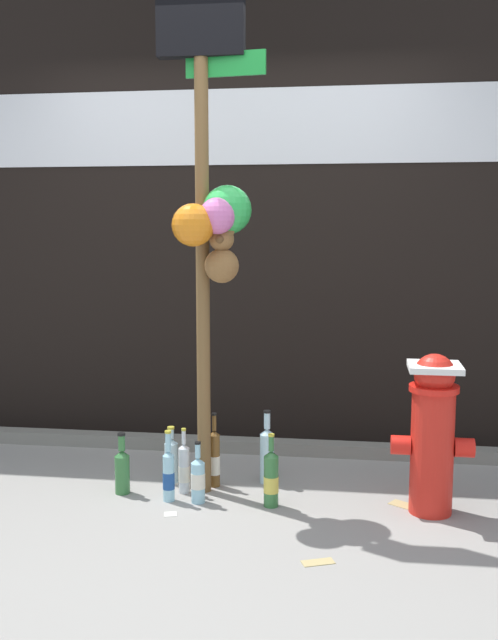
{
  "coord_description": "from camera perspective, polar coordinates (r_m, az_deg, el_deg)",
  "views": [
    {
      "loc": [
        0.73,
        -3.19,
        1.42
      ],
      "look_at": [
        0.22,
        0.47,
        0.94
      ],
      "focal_mm": 40.33,
      "sensor_mm": 36.0,
      "label": 1
    }
  ],
  "objects": [
    {
      "name": "litter_0",
      "position": [
        3.23,
        5.5,
        -18.56
      ],
      "size": [
        0.15,
        0.11,
        0.01
      ],
      "primitive_type": "cube",
      "rotation": [
        0.0,
        0.0,
        0.37
      ],
      "color": "tan",
      "rests_on": "ground_plane"
    },
    {
      "name": "fire_hydrant",
      "position": [
        3.69,
        14.37,
        -8.46
      ],
      "size": [
        0.4,
        0.26,
        0.8
      ],
      "color": "red",
      "rests_on": "ground_plane"
    },
    {
      "name": "bottle_6",
      "position": [
        4.01,
        -2.76,
        -10.95
      ],
      "size": [
        0.06,
        0.06,
        0.41
      ],
      "color": "brown",
      "rests_on": "ground_plane"
    },
    {
      "name": "litter_2",
      "position": [
        3.88,
        12.11,
        -14.11
      ],
      "size": [
        0.15,
        0.14,
        0.01
      ],
      "primitive_type": "cube",
      "rotation": [
        0.0,
        0.0,
        2.55
      ],
      "color": "tan",
      "rests_on": "ground_plane"
    },
    {
      "name": "bottle_0",
      "position": [
        3.83,
        -6.39,
        -12.1
      ],
      "size": [
        0.06,
        0.06,
        0.37
      ],
      "color": "#93CCE0",
      "rests_on": "ground_plane"
    },
    {
      "name": "bottle_2",
      "position": [
        3.93,
        -5.17,
        -11.65
      ],
      "size": [
        0.06,
        0.06,
        0.35
      ],
      "color": "silver",
      "rests_on": "ground_plane"
    },
    {
      "name": "bottle_1",
      "position": [
        4.05,
        1.44,
        -10.54
      ],
      "size": [
        0.08,
        0.08,
        0.41
      ],
      "color": "#B2DBEA",
      "rests_on": "ground_plane"
    },
    {
      "name": "bottle_3",
      "position": [
        4.08,
        -6.19,
        -10.9
      ],
      "size": [
        0.07,
        0.07,
        0.32
      ],
      "color": "#B2DBEA",
      "rests_on": "ground_plane"
    },
    {
      "name": "litter_3",
      "position": [
        3.71,
        -6.26,
        -15.05
      ],
      "size": [
        0.07,
        0.07,
        0.01
      ],
      "primitive_type": "cube",
      "rotation": [
        0.0,
        0.0,
        0.24
      ],
      "color": "silver",
      "rests_on": "ground_plane"
    },
    {
      "name": "bottle_5",
      "position": [
        3.8,
        -4.07,
        -12.47
      ],
      "size": [
        0.07,
        0.07,
        0.32
      ],
      "color": "#93CCE0",
      "rests_on": "ground_plane"
    },
    {
      "name": "bottle_7",
      "position": [
        3.97,
        -10.02,
        -11.59
      ],
      "size": [
        0.08,
        0.08,
        0.33
      ],
      "color": "#337038",
      "rests_on": "ground_plane"
    },
    {
      "name": "curb_strip",
      "position": [
        4.63,
        -1.48,
        -9.87
      ],
      "size": [
        8.0,
        0.12,
        0.08
      ],
      "primitive_type": "cube",
      "color": "slate",
      "rests_on": "ground_plane"
    },
    {
      "name": "ground_plane",
      "position": [
        3.57,
        -4.68,
        -16.01
      ],
      "size": [
        14.0,
        14.0,
        0.0
      ],
      "primitive_type": "plane",
      "color": "gray"
    },
    {
      "name": "memorial_post",
      "position": [
        3.68,
        -3.06,
        10.3
      ],
      "size": [
        0.55,
        0.36,
        2.62
      ],
      "color": "brown",
      "rests_on": "ground_plane"
    },
    {
      "name": "litter_1",
      "position": [
        4.15,
        -5.5,
        -12.51
      ],
      "size": [
        0.13,
        0.15,
        0.01
      ],
      "primitive_type": "cube",
      "rotation": [
        0.0,
        0.0,
        0.36
      ],
      "color": "silver",
      "rests_on": "ground_plane"
    },
    {
      "name": "bottle_4",
      "position": [
        3.74,
        1.77,
        -12.47
      ],
      "size": [
        0.08,
        0.08,
        0.38
      ],
      "color": "#337038",
      "rests_on": "ground_plane"
    },
    {
      "name": "building_wall",
      "position": [
        4.79,
        -0.78,
        11.59
      ],
      "size": [
        10.0,
        0.21,
        3.52
      ],
      "color": "black",
      "rests_on": "ground_plane"
    }
  ]
}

